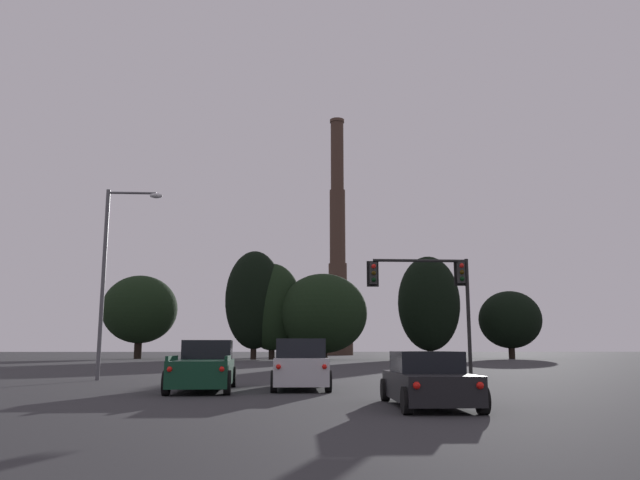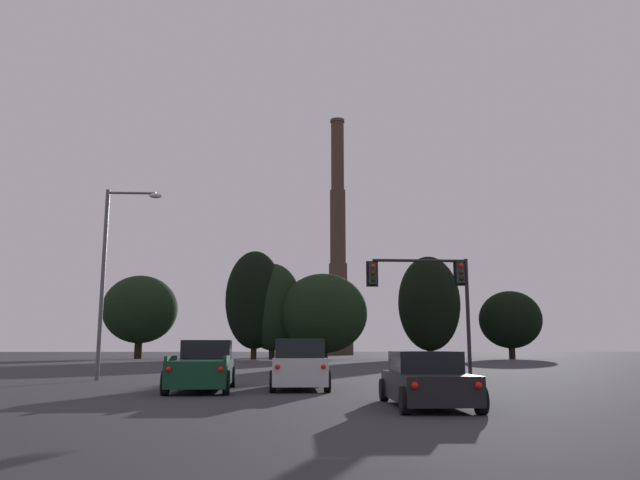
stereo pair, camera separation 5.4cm
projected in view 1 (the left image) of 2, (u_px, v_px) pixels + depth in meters
The scene contains 12 objects.
pickup_truck_left_lane_front at pixel (204, 368), 22.80m from camera, with size 2.36×5.57×1.82m.
suv_center_lane_front at pixel (300, 365), 23.53m from camera, with size 2.14×4.92×1.86m.
sedan_right_lane_second at pixel (428, 381), 16.35m from camera, with size 2.12×4.75×1.43m.
traffic_light_overhead_right at pixel (434, 287), 30.03m from camera, with size 5.07×0.50×5.81m.
street_lamp at pixel (112, 263), 30.77m from camera, with size 2.80×0.36×9.39m.
smokestack at pixel (338, 259), 145.46m from camera, with size 6.88×6.88×56.30m.
treeline_far_left at pixel (510, 320), 93.78m from camera, with size 9.37×8.43×10.11m.
treeline_center_left at pixel (429, 303), 91.97m from camera, with size 9.12×8.21×15.06m.
treeline_center_right at pixel (140, 309), 92.95m from camera, with size 11.04×9.93×12.33m.
treeline_right_mid at pixel (323, 313), 86.18m from camera, with size 12.22×11.00×11.80m.
treeline_left_mid at pixel (254, 300), 87.09m from camera, with size 8.11×7.30×15.10m.
treeline_far_right at pixel (272, 307), 87.39m from camera, with size 8.39×7.55×13.38m.
Camera 1 is at (-0.37, -1.54, 1.50)m, focal length 35.00 mm.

